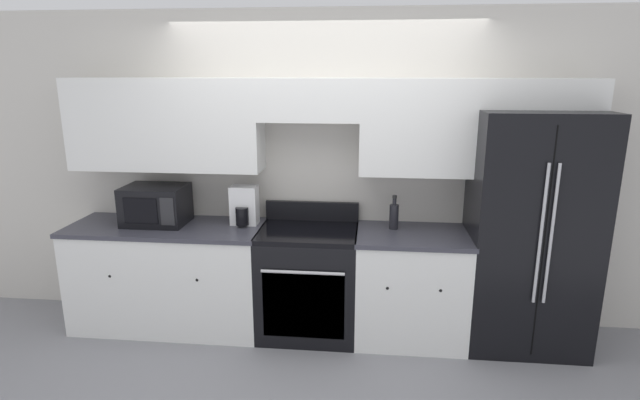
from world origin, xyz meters
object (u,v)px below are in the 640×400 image
(oven_range, at_px, (308,281))
(microwave, at_px, (156,205))
(refrigerator, at_px, (528,230))
(bottle, at_px, (394,216))

(oven_range, distance_m, microwave, 1.40)
(refrigerator, distance_m, bottle, 1.03)
(refrigerator, xyz_separation_m, bottle, (-1.03, 0.05, 0.07))
(oven_range, relative_size, bottle, 3.80)
(refrigerator, relative_size, microwave, 3.69)
(oven_range, distance_m, refrigerator, 1.77)
(oven_range, bearing_deg, bottle, 8.92)
(oven_range, xyz_separation_m, microwave, (-1.27, 0.05, 0.60))
(oven_range, xyz_separation_m, refrigerator, (1.71, 0.06, 0.47))
(oven_range, distance_m, bottle, 0.88)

